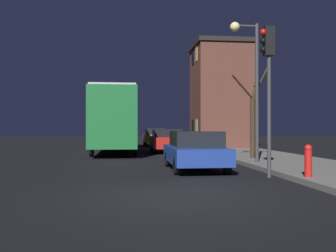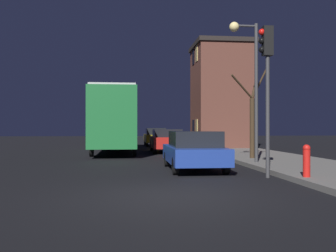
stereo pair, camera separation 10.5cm
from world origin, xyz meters
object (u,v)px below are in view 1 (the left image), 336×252
traffic_light (268,70)px  bus (115,117)px  bare_tree (253,118)px  car_far_lane (155,136)px  car_near_lane (195,150)px  streetlamp (249,68)px  fire_hydrant (308,160)px  car_mid_lane (167,140)px

traffic_light → bus: 13.64m
bare_tree → car_far_lane: (-3.31, 14.88, -1.17)m
traffic_light → car_near_lane: (-1.86, 2.24, -2.59)m
bus → car_near_lane: size_ratio=2.75×
traffic_light → streetlamp: bearing=81.0°
streetlamp → fire_hydrant: (0.19, -4.47, -3.26)m
fire_hydrant → car_mid_lane: bearing=101.1°
bare_tree → car_mid_lane: bare_tree is taller
car_mid_lane → fire_hydrant: 13.27m
car_near_lane → car_far_lane: size_ratio=0.89×
traffic_light → bare_tree: traffic_light is taller
traffic_light → fire_hydrant: size_ratio=5.12×
streetlamp → bare_tree: 2.91m
traffic_light → car_near_lane: 3.90m
car_near_lane → car_far_lane: (-0.08, 17.99, 0.06)m
traffic_light → car_far_lane: traffic_light is taller
streetlamp → car_mid_lane: size_ratio=1.38×
car_near_lane → streetlamp: bearing=24.9°
streetlamp → bare_tree: streetlamp is taller
car_near_lane → car_mid_lane: 9.65m
traffic_light → car_far_lane: 20.48m
traffic_light → fire_hydrant: bearing=-57.2°
bare_tree → bus: size_ratio=0.38×
streetlamp → car_near_lane: (-2.39, -1.11, -3.17)m
car_mid_lane → fire_hydrant: (2.56, -13.01, -0.12)m
streetlamp → bus: 10.94m
bus → car_mid_lane: bearing=-13.3°
bare_tree → fire_hydrant: 6.64m
streetlamp → bus: size_ratio=0.50×
streetlamp → car_far_lane: 17.34m
bus → car_mid_lane: size_ratio=2.77×
bus → car_far_lane: (3.07, 7.59, -1.43)m
streetlamp → traffic_light: 3.45m
car_near_lane → bus: bearing=106.8°
traffic_light → car_far_lane: bearing=95.5°
traffic_light → bare_tree: bearing=75.7°
streetlamp → fire_hydrant: 5.54m
car_far_lane → fire_hydrant: (2.66, -21.35, -0.15)m
streetlamp → fire_hydrant: size_ratio=6.14×
streetlamp → fire_hydrant: streetlamp is taller
car_far_lane → bare_tree: bearing=-77.5°
streetlamp → car_mid_lane: (-2.38, 8.54, -3.14)m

